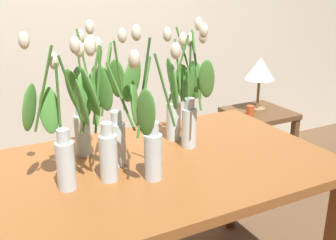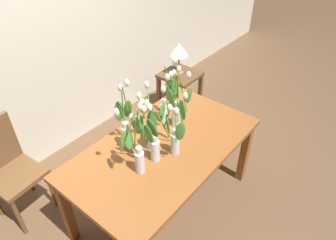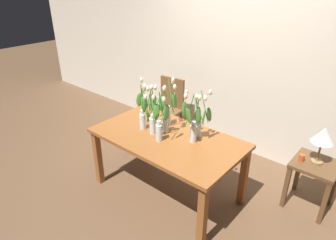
{
  "view_description": "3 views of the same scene",
  "coord_description": "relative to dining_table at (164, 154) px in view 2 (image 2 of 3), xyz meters",
  "views": [
    {
      "loc": [
        -0.58,
        -1.35,
        1.45
      ],
      "look_at": [
        0.08,
        -0.07,
        0.95
      ],
      "focal_mm": 42.1,
      "sensor_mm": 36.0,
      "label": 1
    },
    {
      "loc": [
        -1.39,
        -1.16,
        2.37
      ],
      "look_at": [
        0.02,
        -0.02,
        0.99
      ],
      "focal_mm": 32.59,
      "sensor_mm": 36.0,
      "label": 2
    },
    {
      "loc": [
        1.77,
        -2.07,
        2.29
      ],
      "look_at": [
        0.05,
        -0.05,
        0.97
      ],
      "focal_mm": 31.51,
      "sensor_mm": 36.0,
      "label": 3
    }
  ],
  "objects": [
    {
      "name": "tulip_vase_3",
      "position": [
        -0.01,
        -0.12,
        0.31
      ],
      "size": [
        0.23,
        0.25,
        0.57
      ],
      "color": "silver",
      "rests_on": "dining_table"
    },
    {
      "name": "table_lamp",
      "position": [
        1.31,
        0.84,
        0.21
      ],
      "size": [
        0.22,
        0.22,
        0.4
      ],
      "color": "olive",
      "rests_on": "side_table"
    },
    {
      "name": "tulip_vase_6",
      "position": [
        0.27,
        0.09,
        0.32
      ],
      "size": [
        0.23,
        0.25,
        0.57
      ],
      "color": "silver",
      "rests_on": "dining_table"
    },
    {
      "name": "ground_plane",
      "position": [
        0.0,
        0.0,
        -0.65
      ],
      "size": [
        18.0,
        18.0,
        0.0
      ],
      "primitive_type": "plane",
      "color": "brown"
    },
    {
      "name": "dining_table",
      "position": [
        0.0,
        0.0,
        0.0
      ],
      "size": [
        1.6,
        0.9,
        0.74
      ],
      "color": "brown",
      "rests_on": "ground"
    },
    {
      "name": "dining_chair",
      "position": [
        -0.84,
        1.01,
        -0.12
      ],
      "size": [
        0.44,
        0.44,
        0.93
      ],
      "color": "brown",
      "rests_on": "ground"
    },
    {
      "name": "tulip_vase_5",
      "position": [
        -0.32,
        -0.02,
        0.3
      ],
      "size": [
        0.25,
        0.15,
        0.56
      ],
      "color": "silver",
      "rests_on": "dining_table"
    },
    {
      "name": "room_wall_rear",
      "position": [
        0.0,
        1.46,
        0.7
      ],
      "size": [
        9.0,
        0.1,
        2.7
      ],
      "primitive_type": "cube",
      "color": "beige",
      "rests_on": "ground"
    },
    {
      "name": "tulip_vase_0",
      "position": [
        -0.17,
        0.24,
        0.27
      ],
      "size": [
        0.13,
        0.14,
        0.57
      ],
      "color": "silver",
      "rests_on": "dining_table"
    },
    {
      "name": "side_table",
      "position": [
        1.31,
        0.82,
        -0.22
      ],
      "size": [
        0.44,
        0.44,
        0.55
      ],
      "color": "brown",
      "rests_on": "ground"
    },
    {
      "name": "tulip_vase_4",
      "position": [
        -0.1,
        0.07,
        0.3
      ],
      "size": [
        0.21,
        0.26,
        0.54
      ],
      "color": "silver",
      "rests_on": "dining_table"
    },
    {
      "name": "tulip_vase_2",
      "position": [
        0.27,
        0.2,
        0.27
      ],
      "size": [
        0.17,
        0.18,
        0.57
      ],
      "color": "silver",
      "rests_on": "dining_table"
    },
    {
      "name": "pillar_candle",
      "position": [
        1.18,
        0.76,
        -0.06
      ],
      "size": [
        0.06,
        0.06,
        0.07
      ],
      "primitive_type": "cylinder",
      "color": "#CC4C23",
      "rests_on": "side_table"
    },
    {
      "name": "tulip_vase_1",
      "position": [
        -0.17,
        -0.05,
        0.32
      ],
      "size": [
        0.24,
        0.2,
        0.55
      ],
      "color": "silver",
      "rests_on": "dining_table"
    }
  ]
}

